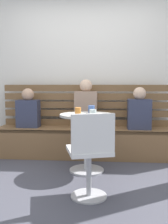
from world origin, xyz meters
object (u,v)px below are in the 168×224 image
(booth_bench, at_px, (84,142))
(cup_mug_blue, at_px, (91,109))
(cup_glass_short, at_px, (93,113))
(cafe_table, at_px, (87,131))
(cup_tumbler_orange, at_px, (78,112))
(white_chair, at_px, (90,153))
(person_child_middle, at_px, (28,110))
(person_adult, at_px, (86,106))
(phone_on_table, at_px, (92,114))
(person_child_left, at_px, (139,111))

(booth_bench, xyz_separation_m, cup_mug_blue, (0.14, -0.52, 0.57))
(cup_glass_short, bearing_deg, booth_bench, 101.21)
(cafe_table, bearing_deg, cup_tumbler_orange, -116.14)
(booth_bench, height_order, cup_glass_short, cup_glass_short)
(white_chair, bearing_deg, person_child_middle, 124.78)
(person_adult, xyz_separation_m, person_child_middle, (-0.91, 0.01, -0.07))
(person_adult, xyz_separation_m, cup_tumbler_orange, (-0.03, -0.91, 0.02))
(cafe_table, relative_size, white_chair, 0.87)
(booth_bench, distance_m, white_chair, 1.52)
(booth_bench, bearing_deg, phone_on_table, -77.13)
(white_chair, xyz_separation_m, person_adult, (-0.15, 1.52, 0.31))
(cafe_table, distance_m, phone_on_table, 0.24)
(booth_bench, bearing_deg, cup_glass_short, -78.79)
(booth_bench, relative_size, white_chair, 3.18)
(person_child_middle, relative_size, cup_tumbler_orange, 6.09)
(cafe_table, bearing_deg, person_child_middle, 143.52)
(cup_glass_short, relative_size, cup_mug_blue, 0.84)
(person_child_middle, bearing_deg, booth_bench, -2.65)
(person_child_middle, bearing_deg, person_adult, -0.34)
(person_adult, bearing_deg, cafe_table, -85.01)
(person_child_left, relative_size, phone_on_table, 4.51)
(cup_glass_short, bearing_deg, person_adult, 99.11)
(cup_glass_short, distance_m, cup_mug_blue, 0.38)
(person_child_middle, relative_size, cup_mug_blue, 6.41)
(cup_tumbler_orange, bearing_deg, phone_on_table, 45.41)
(person_adult, bearing_deg, white_chair, -84.24)
(booth_bench, relative_size, cup_mug_blue, 28.42)
(cafe_table, bearing_deg, person_child_left, 42.06)
(cafe_table, height_order, phone_on_table, phone_on_table)
(phone_on_table, bearing_deg, booth_bench, -5.01)
(cup_mug_blue, bearing_deg, white_chair, -87.63)
(cafe_table, bearing_deg, person_adult, 94.99)
(person_child_left, distance_m, cup_glass_short, 1.11)
(white_chair, height_order, person_child_left, person_child_left)
(cafe_table, height_order, cup_glass_short, cup_glass_short)
(person_adult, bearing_deg, cup_glass_short, -80.89)
(white_chair, distance_m, person_adult, 1.56)
(person_adult, bearing_deg, cup_tumbler_orange, -92.10)
(cafe_table, bearing_deg, cup_mug_blue, 71.21)
(cup_tumbler_orange, height_order, cup_glass_short, cup_tumbler_orange)
(cup_tumbler_orange, relative_size, phone_on_table, 0.71)
(person_child_middle, bearing_deg, phone_on_table, -35.57)
(cafe_table, distance_m, cup_glass_short, 0.36)
(cafe_table, height_order, white_chair, white_chair)
(person_child_middle, distance_m, cup_glass_short, 1.42)
(cup_tumbler_orange, bearing_deg, cup_mug_blue, 66.98)
(person_child_left, xyz_separation_m, person_child_middle, (-1.71, 0.05, -0.01))
(booth_bench, xyz_separation_m, cup_tumbler_orange, (-0.00, -0.87, 0.57))
(white_chair, xyz_separation_m, person_child_left, (0.65, 1.48, 0.25))
(person_child_left, bearing_deg, booth_bench, 179.50)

